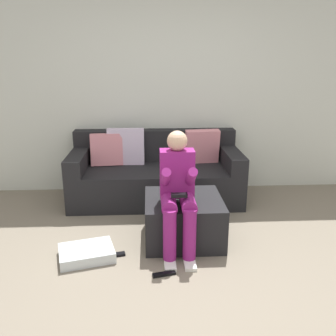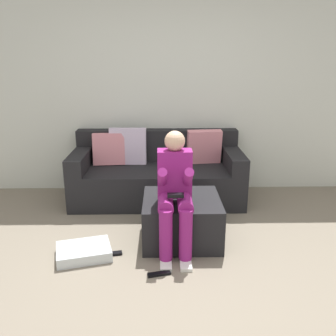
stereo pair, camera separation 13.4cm
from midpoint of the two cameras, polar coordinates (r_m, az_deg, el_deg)
ground_plane at (r=2.97m, az=2.42°, el=-18.50°), size 6.56×6.56×0.00m
wall_back at (r=4.80m, az=-0.11°, el=12.44°), size 5.05×0.10×2.69m
couch_sectional at (r=4.57m, az=-2.88°, el=-0.95°), size 2.06×0.89×0.88m
ottoman at (r=3.60m, az=1.33°, el=-7.90°), size 0.74×0.72×0.42m
person_seated at (r=3.25m, az=0.37°, el=-3.47°), size 0.31×0.60×1.10m
storage_bin at (r=3.44m, az=-13.69°, el=-12.76°), size 0.55×0.47×0.09m
remote_near_ottoman at (r=3.13m, az=-1.91°, el=-16.18°), size 0.20×0.09×0.02m
remote_by_storage_bin at (r=3.44m, az=-9.42°, el=-13.21°), size 0.19×0.09×0.02m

